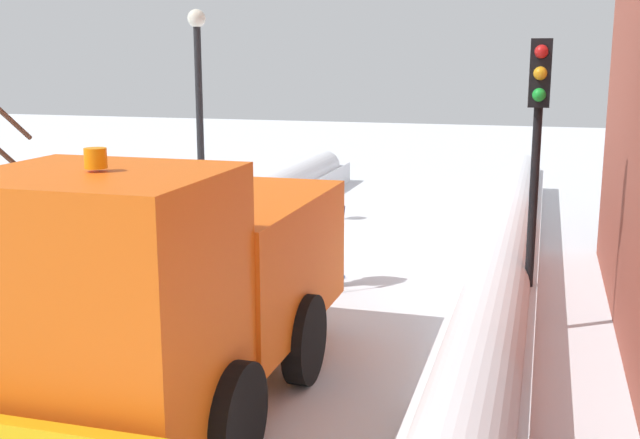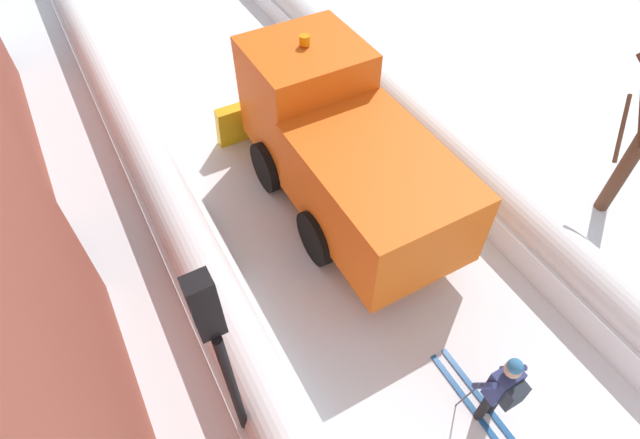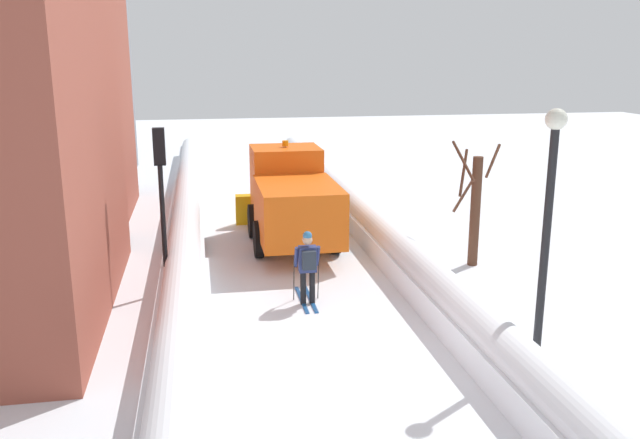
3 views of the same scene
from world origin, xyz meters
name	(u,v)px [view 2 (image 2 of 3)]	position (x,y,z in m)	size (l,w,h in m)	color
ground_plane	(291,159)	(0.00, 10.00, 0.00)	(80.00, 80.00, 0.00)	white
snowbank_left	(162,187)	(-2.94, 10.00, 0.52)	(1.10, 36.00, 1.14)	white
snowbank_right	(398,105)	(2.94, 10.00, 0.47)	(1.10, 36.00, 1.06)	white
plow_truck	(340,146)	(0.33, 8.40, 1.48)	(3.20, 5.98, 3.12)	orange
skier	(501,388)	(-0.01, 3.30, 1.00)	(0.62, 1.80, 1.81)	black
traffic_light_pole	(218,346)	(-3.37, 4.82, 2.91)	(0.28, 0.42, 4.13)	black
bare_tree_near	(638,145)	(5.08, 5.47, 1.71)	(1.22, 1.47, 3.54)	#513121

